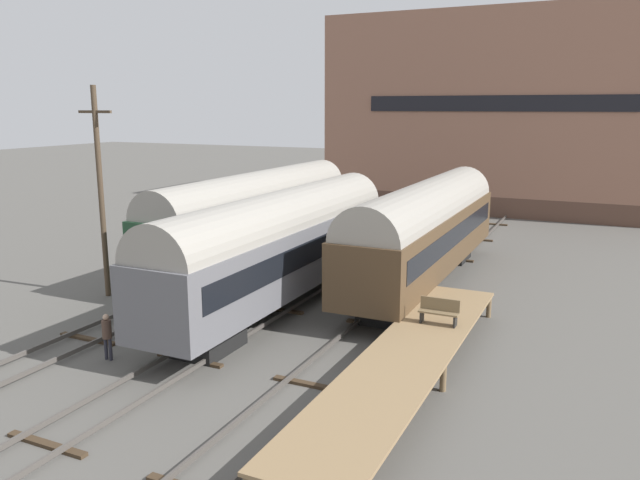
{
  "coord_description": "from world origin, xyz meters",
  "views": [
    {
      "loc": [
        12.48,
        -19.13,
        8.5
      ],
      "look_at": [
        0.0,
        7.46,
        2.2
      ],
      "focal_mm": 35.0,
      "sensor_mm": 36.0,
      "label": 1
    }
  ],
  "objects_px": {
    "train_car_green": "(257,213)",
    "person_worker": "(107,333)",
    "train_car_brown": "(426,227)",
    "train_car_grey": "(281,242)",
    "utility_pole": "(101,190)",
    "bench": "(439,310)"
  },
  "relations": [
    {
      "from": "train_car_grey",
      "to": "train_car_brown",
      "type": "xyz_separation_m",
      "value": [
        4.62,
        5.97,
        -0.01
      ]
    },
    {
      "from": "train_car_brown",
      "to": "person_worker",
      "type": "distance_m",
      "value": 15.49
    },
    {
      "from": "train_car_grey",
      "to": "bench",
      "type": "distance_m",
      "value": 7.8
    },
    {
      "from": "bench",
      "to": "train_car_grey",
      "type": "bearing_deg",
      "value": 164.75
    },
    {
      "from": "train_car_grey",
      "to": "bench",
      "type": "relative_size",
      "value": 12.0
    },
    {
      "from": "train_car_green",
      "to": "person_worker",
      "type": "height_order",
      "value": "train_car_green"
    },
    {
      "from": "train_car_green",
      "to": "utility_pole",
      "type": "bearing_deg",
      "value": -113.7
    },
    {
      "from": "train_car_brown",
      "to": "utility_pole",
      "type": "relative_size",
      "value": 1.81
    },
    {
      "from": "train_car_brown",
      "to": "bench",
      "type": "distance_m",
      "value": 8.58
    },
    {
      "from": "train_car_green",
      "to": "train_car_brown",
      "type": "distance_m",
      "value": 9.24
    },
    {
      "from": "utility_pole",
      "to": "train_car_grey",
      "type": "bearing_deg",
      "value": 13.55
    },
    {
      "from": "train_car_green",
      "to": "bench",
      "type": "bearing_deg",
      "value": -33.0
    },
    {
      "from": "train_car_green",
      "to": "bench",
      "type": "distance_m",
      "value": 14.42
    },
    {
      "from": "train_car_green",
      "to": "person_worker",
      "type": "bearing_deg",
      "value": -81.41
    },
    {
      "from": "train_car_grey",
      "to": "train_car_brown",
      "type": "distance_m",
      "value": 7.55
    },
    {
      "from": "train_car_grey",
      "to": "person_worker",
      "type": "bearing_deg",
      "value": -108.84
    },
    {
      "from": "person_worker",
      "to": "utility_pole",
      "type": "height_order",
      "value": "utility_pole"
    },
    {
      "from": "utility_pole",
      "to": "train_car_green",
      "type": "bearing_deg",
      "value": 66.3
    },
    {
      "from": "train_car_grey",
      "to": "utility_pole",
      "type": "xyz_separation_m",
      "value": [
        -8.01,
        -1.93,
        2.0
      ]
    },
    {
      "from": "train_car_brown",
      "to": "person_worker",
      "type": "height_order",
      "value": "train_car_brown"
    },
    {
      "from": "train_car_grey",
      "to": "bench",
      "type": "bearing_deg",
      "value": -15.25
    },
    {
      "from": "train_car_grey",
      "to": "person_worker",
      "type": "height_order",
      "value": "train_car_grey"
    }
  ]
}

